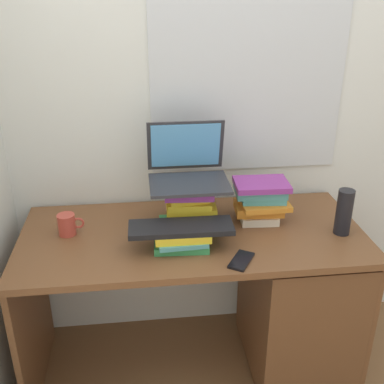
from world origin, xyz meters
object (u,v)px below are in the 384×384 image
at_px(book_stack_keyboard_riser, 182,239).
at_px(cell_phone, 241,260).
at_px(laptop, 188,167).
at_px(water_bottle, 344,212).
at_px(book_stack_side, 260,199).
at_px(keyboard, 181,228).
at_px(mug, 67,225).
at_px(computer_mouse, 226,226).
at_px(book_stack_tall, 190,208).
at_px(desk, 274,294).

bearing_deg(book_stack_keyboard_riser, cell_phone, -31.22).
bearing_deg(laptop, book_stack_keyboard_riser, -102.22).
bearing_deg(water_bottle, book_stack_side, 152.73).
distance_m(laptop, water_bottle, 0.69).
xyz_separation_m(book_stack_side, keyboard, (-0.38, -0.20, -0.01)).
bearing_deg(book_stack_keyboard_riser, laptop, 77.78).
height_order(book_stack_keyboard_riser, mug, mug).
xyz_separation_m(book_stack_side, water_bottle, (0.32, -0.17, -0.00)).
distance_m(book_stack_side, computer_mouse, 0.20).
bearing_deg(book_stack_tall, cell_phone, -61.35).
bearing_deg(cell_phone, computer_mouse, 124.67).
xyz_separation_m(keyboard, computer_mouse, (0.21, 0.12, -0.07)).
bearing_deg(desk, book_stack_tall, 168.20).
xyz_separation_m(book_stack_tall, water_bottle, (0.64, -0.13, 0.01)).
height_order(desk, cell_phone, cell_phone).
bearing_deg(cell_phone, book_stack_keyboard_riser, -179.33).
height_order(desk, computer_mouse, computer_mouse).
bearing_deg(book_stack_side, book_stack_keyboard_riser, -151.49).
bearing_deg(book_stack_side, keyboard, -151.83).
bearing_deg(keyboard, computer_mouse, 31.65).
bearing_deg(laptop, book_stack_side, -4.95).
distance_m(keyboard, water_bottle, 0.70).
relative_size(laptop, cell_phone, 2.49).
height_order(book_stack_tall, cell_phone, book_stack_tall).
xyz_separation_m(book_stack_tall, book_stack_keyboard_riser, (-0.05, -0.17, -0.05)).
relative_size(book_stack_side, keyboard, 0.58).
relative_size(book_stack_keyboard_riser, laptop, 0.68).
bearing_deg(laptop, mug, -172.92).
relative_size(book_stack_side, water_bottle, 1.21).
relative_size(desk, book_stack_keyboard_riser, 6.48).
xyz_separation_m(computer_mouse, mug, (-0.68, 0.04, 0.03)).
height_order(keyboard, computer_mouse, keyboard).
bearing_deg(mug, computer_mouse, -3.48).
bearing_deg(computer_mouse, water_bottle, -10.04).
height_order(desk, book_stack_side, book_stack_side).
height_order(book_stack_keyboard_riser, book_stack_side, book_stack_side).
distance_m(desk, computer_mouse, 0.43).
distance_m(desk, keyboard, 0.62).
bearing_deg(book_stack_keyboard_riser, computer_mouse, 31.28).
xyz_separation_m(book_stack_keyboard_riser, keyboard, (-0.00, 0.00, 0.05)).
xyz_separation_m(laptop, keyboard, (-0.05, -0.23, -0.17)).
height_order(keyboard, water_bottle, water_bottle).
xyz_separation_m(computer_mouse, water_bottle, (0.49, -0.09, 0.08)).
bearing_deg(book_stack_tall, water_bottle, -11.78).
height_order(book_stack_side, keyboard, book_stack_side).
bearing_deg(book_stack_keyboard_riser, book_stack_side, 28.51).
height_order(book_stack_keyboard_riser, water_bottle, water_bottle).
bearing_deg(book_stack_keyboard_riser, book_stack_tall, 73.34).
xyz_separation_m(book_stack_keyboard_riser, book_stack_side, (0.37, 0.20, 0.06)).
bearing_deg(water_bottle, desk, 168.24).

